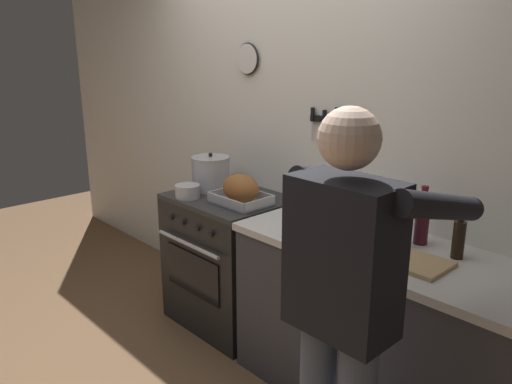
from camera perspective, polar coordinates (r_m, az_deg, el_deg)
wall_back at (r=3.28m, az=4.18°, el=6.64°), size 6.00×0.13×2.60m
counter_block at (r=2.65m, az=18.30°, el=-16.38°), size 2.03×0.65×0.90m
stove at (r=3.44m, az=-2.96°, el=-7.70°), size 0.76×0.67×0.90m
person_cook at (r=1.87m, az=10.00°, el=-12.40°), size 0.51×0.63×1.66m
roasting_pan at (r=3.10m, az=-1.75°, el=0.17°), size 0.35×0.26×0.19m
stock_pot at (r=3.43m, az=-5.14°, el=2.15°), size 0.26×0.26×0.26m
saucepan at (r=3.27m, az=-7.79°, el=0.08°), size 0.16×0.16×0.09m
cutting_board at (r=2.40m, az=16.83°, el=-7.40°), size 0.36×0.24×0.02m
bottle_dish_soap at (r=2.55m, az=16.49°, el=-3.87°), size 0.06×0.06×0.23m
bottle_wine_red at (r=2.60m, az=18.35°, el=-3.02°), size 0.07×0.07×0.29m
bottle_soy_sauce at (r=2.49m, az=22.03°, el=-4.93°), size 0.06×0.06×0.23m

